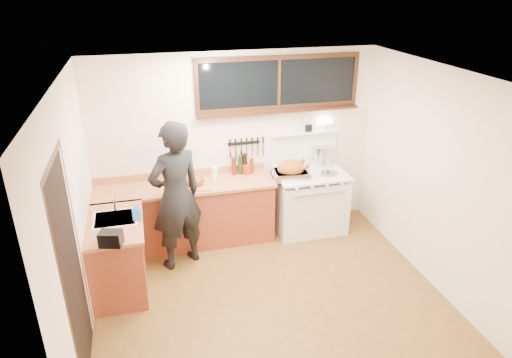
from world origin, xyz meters
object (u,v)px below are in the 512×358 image
object	(u,v)px
roast_turkey	(291,170)
vintage_stove	(309,200)
cutting_board	(195,183)
man	(176,196)

from	to	relation	value
roast_turkey	vintage_stove	bearing A→B (deg)	14.39
vintage_stove	cutting_board	size ratio (longest dim) A/B	3.14
vintage_stove	man	size ratio (longest dim) A/B	0.82
vintage_stove	roast_turkey	distance (m)	0.63
vintage_stove	man	bearing A→B (deg)	-167.10
cutting_board	vintage_stove	bearing A→B (deg)	1.52
man	roast_turkey	distance (m)	1.67
vintage_stove	man	xyz separation A→B (m)	(-1.95, -0.45, 0.51)
cutting_board	man	bearing A→B (deg)	-125.13
vintage_stove	roast_turkey	bearing A→B (deg)	-165.61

